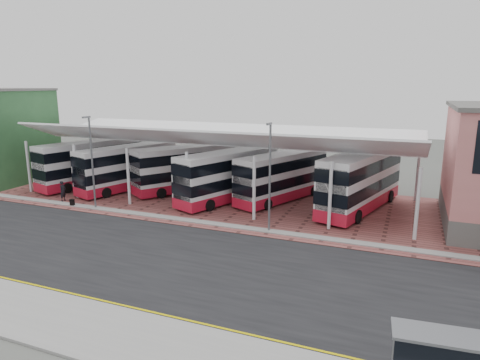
% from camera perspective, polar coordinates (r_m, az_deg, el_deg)
% --- Properties ---
extents(ground, '(140.00, 140.00, 0.00)m').
position_cam_1_polar(ground, '(27.24, -4.45, -10.49)').
color(ground, '#4A4C47').
extents(road, '(120.00, 14.00, 0.02)m').
position_cam_1_polar(road, '(26.42, -5.44, -11.25)').
color(road, black).
rests_on(road, ground).
extents(forecourt, '(72.00, 16.00, 0.06)m').
position_cam_1_polar(forecourt, '(38.08, 7.05, -3.68)').
color(forecourt, brown).
rests_on(forecourt, ground).
extents(sidewalk, '(120.00, 4.00, 0.14)m').
position_cam_1_polar(sidewalk, '(20.47, -16.41, -19.18)').
color(sidewalk, gray).
rests_on(sidewalk, ground).
extents(north_kerb, '(120.00, 0.80, 0.14)m').
position_cam_1_polar(north_kerb, '(32.49, 0.45, -6.41)').
color(north_kerb, gray).
rests_on(north_kerb, ground).
extents(yellow_line_near, '(120.00, 0.12, 0.01)m').
position_cam_1_polar(yellow_line_near, '(21.85, -13.02, -16.93)').
color(yellow_line_near, '#D4C100').
rests_on(yellow_line_near, road).
extents(yellow_line_far, '(120.00, 0.12, 0.01)m').
position_cam_1_polar(yellow_line_far, '(22.06, -12.56, -16.59)').
color(yellow_line_far, '#D4C100').
rests_on(yellow_line_far, road).
extents(canopy, '(37.00, 11.63, 7.07)m').
position_cam_1_polar(canopy, '(40.49, -3.41, 5.72)').
color(canopy, silver).
rests_on(canopy, ground).
extents(shop_green, '(6.40, 10.20, 10.22)m').
position_cam_1_polar(shop_green, '(53.36, -28.98, 5.11)').
color(shop_green, '#2F5F33').
rests_on(shop_green, ground).
extents(lamp_west, '(0.16, 0.90, 8.07)m').
position_cam_1_polar(lamp_west, '(38.72, -19.15, 2.57)').
color(lamp_west, '#5B5E63').
rests_on(lamp_west, ground).
extents(lamp_east, '(0.16, 0.90, 8.07)m').
position_cam_1_polar(lamp_east, '(30.75, 3.98, 0.76)').
color(lamp_east, '#5B5E63').
rests_on(lamp_east, ground).
extents(bus_0, '(5.67, 11.75, 4.73)m').
position_cam_1_polar(bus_0, '(48.38, -19.30, 2.11)').
color(bus_0, silver).
rests_on(bus_0, forecourt).
extents(bus_1, '(5.71, 11.19, 4.51)m').
position_cam_1_polar(bus_1, '(45.21, -14.74, 1.57)').
color(bus_1, silver).
rests_on(bus_1, forecourt).
extents(bus_2, '(8.10, 10.67, 4.55)m').
position_cam_1_polar(bus_2, '(43.52, -7.08, 1.50)').
color(bus_2, silver).
rests_on(bus_2, forecourt).
extents(bus_3, '(6.51, 11.40, 4.63)m').
position_cam_1_polar(bus_3, '(39.51, -1.53, 0.51)').
color(bus_3, silver).
rests_on(bus_3, forecourt).
extents(bus_4, '(6.34, 10.87, 4.42)m').
position_cam_1_polar(bus_4, '(39.82, 5.62, 0.40)').
color(bus_4, silver).
rests_on(bus_4, forecourt).
extents(bus_5, '(5.82, 12.43, 5.00)m').
position_cam_1_polar(bus_5, '(38.04, 15.83, -0.18)').
color(bus_5, silver).
rests_on(bus_5, forecourt).
extents(pedestrian, '(0.51, 0.72, 1.88)m').
position_cam_1_polar(pedestrian, '(42.87, -22.54, -1.37)').
color(pedestrian, black).
rests_on(pedestrian, forecourt).
extents(suitcase, '(0.36, 0.26, 0.62)m').
position_cam_1_polar(suitcase, '(40.92, -21.47, -2.83)').
color(suitcase, black).
rests_on(suitcase, forecourt).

